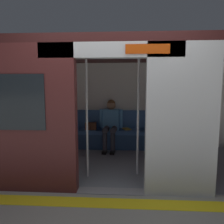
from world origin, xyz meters
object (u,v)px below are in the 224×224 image
object	(u,v)px
handbag	(91,126)
grab_pole_door	(87,116)
bench_seat	(116,134)
person_seated	(111,121)
book	(127,129)
train_car	(111,89)
grab_pole_far	(138,115)

from	to	relation	value
handbag	grab_pole_door	distance (m)	1.74
bench_seat	person_seated	bearing A→B (deg)	21.48
book	handbag	bearing A→B (deg)	-19.34
train_car	book	world-z (taller)	train_car
bench_seat	grab_pole_door	distance (m)	1.81
bench_seat	grab_pole_door	bearing A→B (deg)	75.70
train_car	person_seated	xyz separation A→B (m)	(0.07, -0.92, -0.77)
bench_seat	book	distance (m)	0.29
person_seated	grab_pole_far	size ratio (longest dim) A/B	0.58
person_seated	book	xyz separation A→B (m)	(-0.38, -0.13, -0.21)
grab_pole_door	handbag	bearing A→B (deg)	-82.91
train_car	grab_pole_door	world-z (taller)	train_car
train_car	person_seated	world-z (taller)	train_car
grab_pole_door	grab_pole_far	size ratio (longest dim) A/B	1.00
book	grab_pole_door	distance (m)	1.92
grab_pole_door	train_car	bearing A→B (deg)	-118.21
book	person_seated	bearing A→B (deg)	-3.82
bench_seat	handbag	world-z (taller)	handbag
handbag	grab_pole_far	distance (m)	1.90
book	grab_pole_far	xyz separation A→B (m)	(-0.17, 1.57, 0.56)
handbag	grab_pole_far	world-z (taller)	grab_pole_far
train_car	bench_seat	distance (m)	1.47
train_car	person_seated	bearing A→B (deg)	-85.50
handbag	person_seated	bearing A→B (deg)	171.09
book	grab_pole_far	distance (m)	1.67
handbag	book	distance (m)	0.88
train_car	bench_seat	size ratio (longest dim) A/B	2.59
grab_pole_door	grab_pole_far	xyz separation A→B (m)	(-0.83, -0.14, 0.00)
bench_seat	handbag	size ratio (longest dim) A/B	9.49
train_car	person_seated	distance (m)	1.20
bench_seat	grab_pole_far	xyz separation A→B (m)	(-0.42, 1.49, 0.68)
person_seated	handbag	bearing A→B (deg)	-8.91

